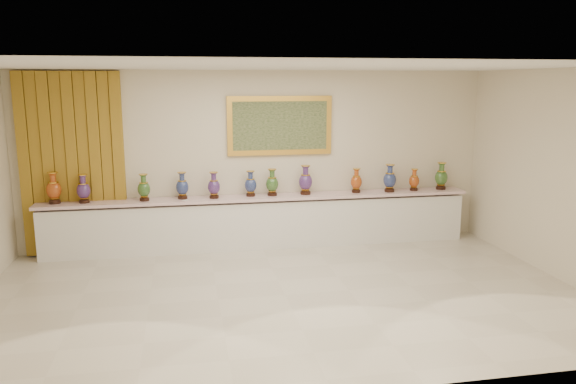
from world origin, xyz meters
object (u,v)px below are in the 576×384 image
vase_0 (54,190)px  vase_2 (144,189)px  vase_1 (84,190)px  counter (261,222)px

vase_0 → vase_2: (1.39, -0.05, -0.03)m
vase_0 → vase_2: bearing=-2.1°
vase_2 → vase_1: bearing=178.6°
counter → vase_2: vase_2 is taller
counter → vase_1: (-2.86, -0.01, 0.67)m
counter → vase_1: 2.94m
vase_1 → vase_0: bearing=176.5°
vase_0 → vase_1: (0.45, -0.03, -0.02)m
vase_1 → vase_2: (0.94, -0.02, -0.01)m
counter → vase_1: bearing=-179.7°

